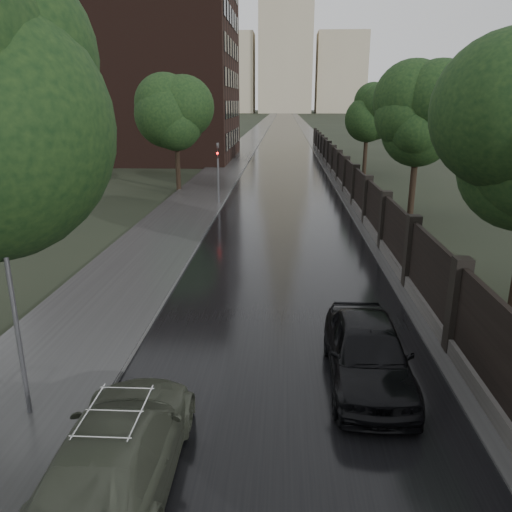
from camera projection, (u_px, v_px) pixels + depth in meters
The scene contains 14 objects.
ground at pixel (281, 478), 9.03m from camera, with size 800.00×800.00×0.00m, color black.
road at pixel (284, 119), 190.21m from camera, with size 8.00×420.00×0.02m, color black.
sidewalk_left at pixel (269, 119), 190.50m from camera, with size 4.00×420.00×0.16m, color #2D2D2D.
verge_right at pixel (299, 119), 189.91m from camera, with size 3.00×420.00×0.08m, color #2D2D2D.
fence_right at pixel (343, 175), 39.02m from camera, with size 0.45×75.72×2.70m.
tree_left_far at pixel (176, 120), 36.51m from camera, with size 4.25×4.25×7.39m.
tree_right_b at pixel (418, 131), 28.15m from camera, with size 4.08×4.08×7.01m.
tree_right_c at pixel (367, 120), 45.32m from camera, with size 4.08×4.08×7.01m.
lamp_post at pixel (13, 304), 9.95m from camera, with size 0.25×0.12×5.11m.
traffic_light at pixel (218, 168), 32.38m from camera, with size 0.16×0.32×4.00m.
brick_building at pixel (127, 69), 56.60m from camera, with size 24.00×18.00×20.00m, color black.
stalinist_tower at pixel (286, 43), 283.72m from camera, with size 92.00×30.00×159.00m.
volga_sedan at pixel (119, 449), 8.68m from camera, with size 2.07×5.08×1.47m, color #3C4134.
car_right_near at pixel (368, 352), 11.92m from camera, with size 1.90×4.72×1.61m, color black.
Camera 1 is at (-0.05, -7.44, 6.53)m, focal length 35.00 mm.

